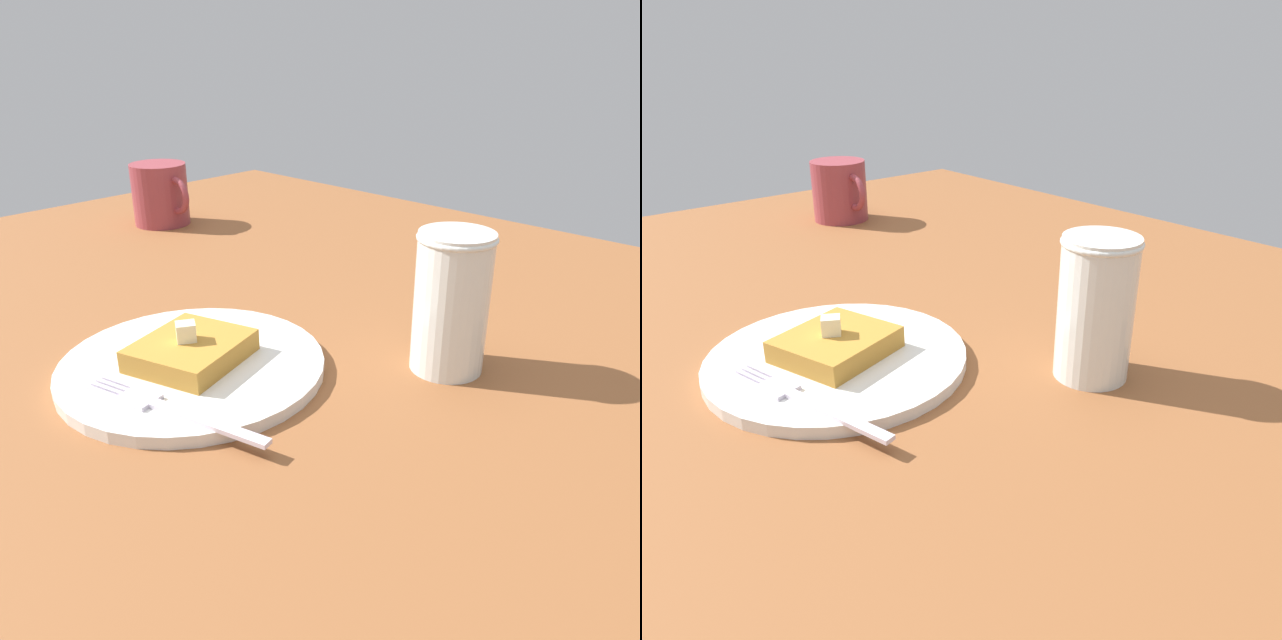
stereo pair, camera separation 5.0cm
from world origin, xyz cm
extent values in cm
cube|color=brown|center=(0.00, 0.00, 1.43)|extent=(124.92, 124.92, 2.86)
cylinder|color=silver|center=(-1.09, 1.96, 3.36)|extent=(21.71, 21.71, 1.01)
torus|color=brown|center=(-1.09, 1.96, 3.47)|extent=(21.71, 21.71, 0.80)
cube|color=#AE782B|center=(-1.09, 1.96, 4.80)|extent=(9.86, 10.46, 1.86)
cube|color=#F5EFCA|center=(-1.27, 1.76, 6.50)|extent=(1.97, 2.03, 1.54)
cube|color=silver|center=(7.37, -2.89, 4.05)|extent=(9.93, 3.22, 0.36)
cube|color=silver|center=(1.15, -4.38, 4.05)|extent=(3.24, 2.79, 0.36)
cube|color=silver|center=(-1.57, -5.89, 4.05)|extent=(3.19, 1.06, 0.36)
cube|color=silver|center=(-1.70, -5.35, 4.05)|extent=(3.19, 1.06, 0.36)
cube|color=silver|center=(-1.83, -4.82, 4.05)|extent=(3.19, 1.06, 0.36)
cube|color=silver|center=(-1.96, -4.28, 4.05)|extent=(3.19, 1.06, 0.36)
cylinder|color=#381205|center=(13.67, 16.93, 6.74)|extent=(5.52, 5.52, 7.77)
cylinder|color=silver|center=(13.67, 16.93, 8.69)|extent=(6.00, 6.00, 11.68)
torus|color=silver|center=(13.67, 16.93, 14.08)|extent=(6.26, 6.26, 0.50)
cylinder|color=#91373F|center=(-41.28, 25.94, 7.24)|extent=(7.98, 7.98, 8.76)
torus|color=#91373F|center=(-37.07, 25.94, 7.68)|extent=(5.28, 0.90, 5.28)
camera|label=1|loc=(37.55, -23.71, 28.07)|focal=35.00mm
camera|label=2|loc=(40.99, -20.09, 28.07)|focal=35.00mm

